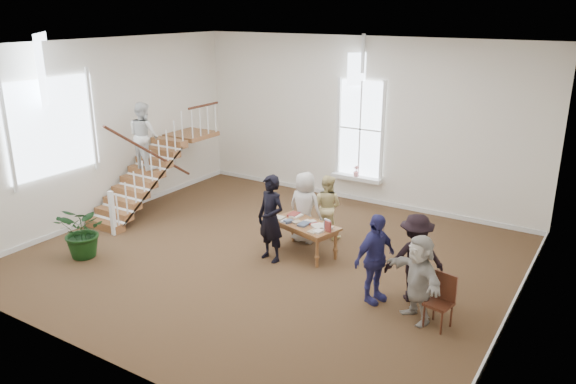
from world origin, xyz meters
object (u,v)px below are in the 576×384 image
Objects in this scene: library_table at (304,227)px; side_chair at (441,298)px; floor_plant at (84,231)px; woman_cluster_c at (418,278)px; elderly_woman at (305,207)px; woman_cluster_a at (375,259)px; police_officer at (271,219)px; woman_cluster_b at (415,258)px; person_yellow at (327,206)px.

side_chair is (3.47, -1.30, -0.12)m from library_table.
woman_cluster_c is at bearing 11.03° from floor_plant.
library_table is 1.40× the size of floor_plant.
woman_cluster_a is at bearing 144.82° from elderly_woman.
side_chair is at bearing 2.92° from police_officer.
woman_cluster_a is at bearing -176.01° from side_chair.
elderly_woman is 3.35m from woman_cluster_b.
woman_cluster_c is at bearing 138.23° from person_yellow.
library_table is 1.01× the size of elderly_woman.
police_officer is 2.01× the size of side_chair.
elderly_woman is at bearing 42.41° from floor_plant.
person_yellow reaches higher than side_chair.
library_table is 2.84m from woman_cluster_b.
police_officer is at bearing 84.89° from elderly_woman.
library_table is 1.10× the size of person_yellow.
woman_cluster_b is 1.01m from side_chair.
woman_cluster_a reaches higher than side_chair.
woman_cluster_c reaches higher than floor_plant.
side_chair is at bearing 39.12° from woman_cluster_c.
woman_cluster_a reaches higher than floor_plant.
woman_cluster_a is 1.81× the size of side_chair.
police_officer is 1.80m from person_yellow.
woman_cluster_b reaches higher than floor_plant.
side_chair is (3.91, -0.65, -0.42)m from police_officer.
person_yellow is (0.40, 1.75, -0.18)m from police_officer.
person_yellow is 0.89× the size of woman_cluster_a.
elderly_woman is 1.77× the size of side_chair.
woman_cluster_a is at bearing -156.64° from woman_cluster_c.
police_officer is 1.20× the size of woman_cluster_c.
floor_plant reaches higher than side_chair.
police_officer is at bearing 30.22° from floor_plant.
person_yellow reaches higher than floor_plant.
side_chair reaches higher than library_table.
woman_cluster_c is (3.40, -1.93, -0.05)m from elderly_woman.
person_yellow is 3.13m from woman_cluster_a.
elderly_woman is at bearing 135.05° from library_table.
library_table is at bearing 67.82° from police_officer.
woman_cluster_a is 1.37m from side_chair.
woman_cluster_b is at bearing 1.36° from library_table.
elderly_woman is at bearing 55.34° from person_yellow.
side_chair is (7.42, 1.39, -0.08)m from floor_plant.
library_table is 1.11m from person_yellow.
elderly_woman is (0.10, 1.25, -0.11)m from police_officer.
woman_cluster_b reaches higher than person_yellow.
side_chair is at bearing 105.75° from woman_cluster_b.
woman_cluster_a is 0.92m from woman_cluster_c.
elderly_woman is 0.98× the size of woman_cluster_a.
library_table is at bearing 88.71° from person_yellow.
floor_plant is (-3.95, -2.69, -0.04)m from library_table.
person_yellow is 0.90× the size of woman_cluster_b.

